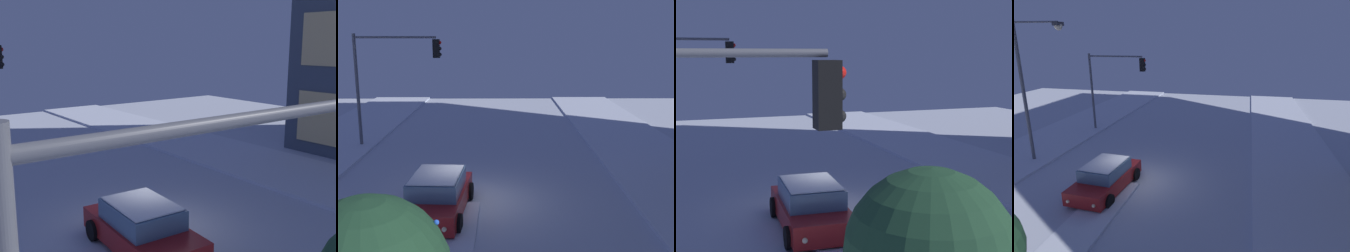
{
  "view_description": "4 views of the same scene",
  "coord_description": "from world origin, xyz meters",
  "views": [
    {
      "loc": [
        10.85,
        -7.42,
        6.06
      ],
      "look_at": [
        -1.06,
        1.46,
        3.13
      ],
      "focal_mm": 44.95,
      "sensor_mm": 36.0,
      "label": 1
    },
    {
      "loc": [
        14.96,
        1.19,
        6.26
      ],
      "look_at": [
        -0.09,
        1.3,
        2.94
      ],
      "focal_mm": 44.72,
      "sensor_mm": 36.0,
      "label": 2
    },
    {
      "loc": [
        15.2,
        -5.0,
        5.44
      ],
      "look_at": [
        -0.2,
        0.44,
        2.98
      ],
      "focal_mm": 51.8,
      "sensor_mm": 36.0,
      "label": 3
    },
    {
      "loc": [
        12.97,
        5.5,
        7.31
      ],
      "look_at": [
        -1.4,
        2.21,
        2.87
      ],
      "focal_mm": 30.7,
      "sensor_mm": 36.0,
      "label": 4
    }
  ],
  "objects": [
    {
      "name": "car_near",
      "position": [
        1.12,
        -1.12,
        0.71
      ],
      "size": [
        4.5,
        2.31,
        1.49
      ],
      "rotation": [
        0.0,
        0.0,
        -0.05
      ],
      "color": "maroon",
      "rests_on": "ground"
    },
    {
      "name": "ground",
      "position": [
        0.0,
        0.0,
        0.0
      ],
      "size": [
        52.0,
        52.0,
        0.0
      ],
      "primitive_type": "plane",
      "color": "silver"
    }
  ]
}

